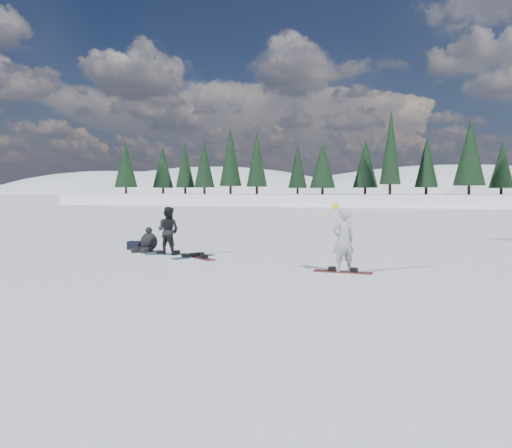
{
  "coord_description": "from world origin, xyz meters",
  "views": [
    {
      "loc": [
        3.96,
        -13.65,
        2.13
      ],
      "look_at": [
        -0.38,
        0.62,
        1.1
      ],
      "focal_mm": 35.0,
      "sensor_mm": 36.0,
      "label": 1
    }
  ],
  "objects_px": {
    "snowboarder_woman": "(343,240)",
    "snowboard_loose_b": "(199,258)",
    "snowboard_loose_a": "(193,257)",
    "gear_bag": "(134,245)",
    "seated_rider": "(148,242)",
    "snowboarder_man": "(168,231)"
  },
  "relations": [
    {
      "from": "seated_rider",
      "to": "snowboard_loose_b",
      "type": "height_order",
      "value": "seated_rider"
    },
    {
      "from": "snowboarder_woman",
      "to": "snowboard_loose_b",
      "type": "xyz_separation_m",
      "value": [
        -4.64,
        1.42,
        -0.83
      ]
    },
    {
      "from": "seated_rider",
      "to": "snowboard_loose_a",
      "type": "xyz_separation_m",
      "value": [
        2.14,
        -1.02,
        -0.31
      ]
    },
    {
      "from": "gear_bag",
      "to": "snowboard_loose_a",
      "type": "height_order",
      "value": "gear_bag"
    },
    {
      "from": "snowboard_loose_a",
      "to": "snowboard_loose_b",
      "type": "distance_m",
      "value": 0.27
    },
    {
      "from": "snowboarder_woman",
      "to": "seated_rider",
      "type": "height_order",
      "value": "snowboarder_woman"
    },
    {
      "from": "snowboarder_woman",
      "to": "snowboard_loose_b",
      "type": "height_order",
      "value": "snowboarder_woman"
    },
    {
      "from": "snowboarder_woman",
      "to": "snowboard_loose_a",
      "type": "bearing_deg",
      "value": -52.16
    },
    {
      "from": "snowboarder_woman",
      "to": "snowboarder_man",
      "type": "bearing_deg",
      "value": -52.71
    },
    {
      "from": "seated_rider",
      "to": "snowboard_loose_a",
      "type": "relative_size",
      "value": 0.69
    },
    {
      "from": "snowboarder_man",
      "to": "snowboard_loose_b",
      "type": "relative_size",
      "value": 1.05
    },
    {
      "from": "seated_rider",
      "to": "snowboard_loose_a",
      "type": "bearing_deg",
      "value": -15.61
    },
    {
      "from": "snowboarder_woman",
      "to": "snowboarder_man",
      "type": "distance_m",
      "value": 6.24
    },
    {
      "from": "gear_bag",
      "to": "snowboard_loose_a",
      "type": "bearing_deg",
      "value": -24.14
    },
    {
      "from": "snowboarder_man",
      "to": "snowboard_loose_b",
      "type": "height_order",
      "value": "snowboarder_man"
    },
    {
      "from": "snowboarder_woman",
      "to": "seated_rider",
      "type": "xyz_separation_m",
      "value": [
        -7.02,
        2.55,
        -0.52
      ]
    },
    {
      "from": "snowboarder_woman",
      "to": "gear_bag",
      "type": "relative_size",
      "value": 4.01
    },
    {
      "from": "seated_rider",
      "to": "gear_bag",
      "type": "height_order",
      "value": "seated_rider"
    },
    {
      "from": "snowboarder_woman",
      "to": "snowboard_loose_b",
      "type": "bearing_deg",
      "value": -51.74
    },
    {
      "from": "gear_bag",
      "to": "snowboard_loose_a",
      "type": "distance_m",
      "value": 3.12
    },
    {
      "from": "snowboarder_man",
      "to": "gear_bag",
      "type": "height_order",
      "value": "snowboarder_man"
    },
    {
      "from": "gear_bag",
      "to": "snowboard_loose_b",
      "type": "height_order",
      "value": "gear_bag"
    }
  ]
}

